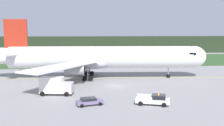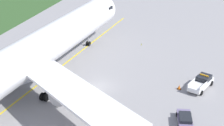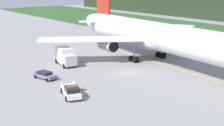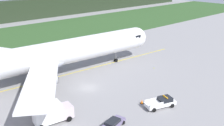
# 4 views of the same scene
# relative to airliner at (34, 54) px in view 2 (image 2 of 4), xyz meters

# --- Properties ---
(ground) EXTENTS (320.00, 320.00, 0.00)m
(ground) POSITION_rel_airliner_xyz_m (2.74, -9.56, -5.48)
(ground) COLOR gray
(taxiway_centerline_main) EXTENTS (75.21, 6.15, 0.01)m
(taxiway_centerline_main) POSITION_rel_airliner_xyz_m (0.53, -0.04, -5.47)
(taxiway_centerline_main) COLOR yellow
(taxiway_centerline_main) RESTS_ON ground
(airliner) EXTENTS (57.84, 44.12, 15.41)m
(airliner) POSITION_rel_airliner_xyz_m (0.00, 0.00, 0.00)
(airliner) COLOR silver
(airliner) RESTS_ON ground
(ops_pickup_truck) EXTENTS (5.97, 3.72, 1.94)m
(ops_pickup_truck) POSITION_rel_airliner_xyz_m (7.59, -24.94, -4.57)
(ops_pickup_truck) COLOR white
(ops_pickup_truck) RESTS_ON ground
(staff_car) EXTENTS (4.75, 2.84, 1.30)m
(staff_car) POSITION_rel_airliner_xyz_m (-3.20, -23.88, -4.78)
(staff_car) COLOR slate
(staff_car) RESTS_ON ground
(apron_cone) EXTENTS (0.63, 0.63, 0.78)m
(apron_cone) POSITION_rel_airliner_xyz_m (5.98, -21.74, -5.10)
(apron_cone) COLOR black
(apron_cone) RESTS_ON ground
(taxiway_edge_light_east) EXTENTS (0.12, 0.12, 0.47)m
(taxiway_edge_light_east) POSITION_rel_airliner_xyz_m (21.94, -11.64, -5.22)
(taxiway_edge_light_east) COLOR yellow
(taxiway_edge_light_east) RESTS_ON ground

